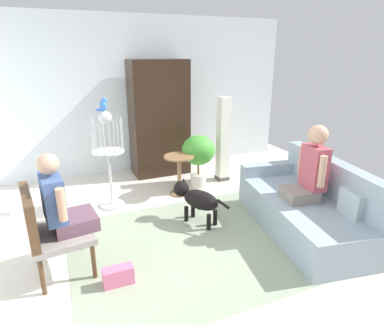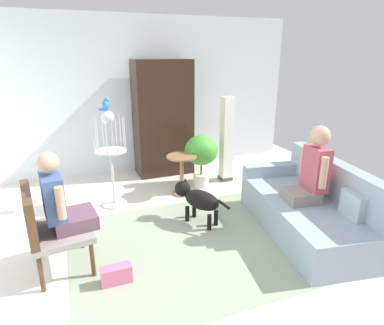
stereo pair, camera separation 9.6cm
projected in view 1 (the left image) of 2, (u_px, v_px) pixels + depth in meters
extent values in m
plane|color=beige|center=(196.00, 244.00, 3.83)|extent=(6.81, 6.81, 0.00)
cube|color=silver|center=(132.00, 96.00, 5.92)|extent=(6.01, 0.12, 2.75)
cube|color=gray|center=(195.00, 244.00, 3.81)|extent=(2.78, 2.23, 0.01)
cube|color=#8EA0AD|center=(303.00, 214.00, 4.07)|extent=(1.24, 2.07, 0.42)
cube|color=#8EA0AD|center=(335.00, 179.00, 4.02)|extent=(0.49, 1.95, 0.45)
cube|color=#8EA0AD|center=(272.00, 169.00, 4.79)|extent=(0.95, 0.33, 0.17)
cube|color=#9EB2B7|center=(351.00, 203.00, 3.57)|extent=(0.15, 0.33, 0.28)
cylinder|color=#4C331E|center=(80.00, 234.00, 3.67)|extent=(0.04, 0.04, 0.39)
cylinder|color=#4C331E|center=(94.00, 261.00, 3.20)|extent=(0.04, 0.04, 0.39)
cylinder|color=#4C331E|center=(35.00, 246.00, 3.45)|extent=(0.04, 0.04, 0.39)
cylinder|color=#4C331E|center=(42.00, 276.00, 2.98)|extent=(0.04, 0.04, 0.39)
cube|color=gray|center=(60.00, 234.00, 3.25)|extent=(0.65, 0.74, 0.06)
cube|color=#4C331E|center=(29.00, 216.00, 3.05)|extent=(0.17, 0.68, 0.46)
cube|color=gray|center=(299.00, 194.00, 3.97)|extent=(0.43, 0.40, 0.14)
cube|color=#B24C59|center=(314.00, 167.00, 3.89)|extent=(0.23, 0.37, 0.53)
sphere|color=tan|center=(318.00, 135.00, 3.77)|extent=(0.23, 0.23, 0.23)
cylinder|color=tan|center=(322.00, 172.00, 3.68)|extent=(0.08, 0.08, 0.37)
cylinder|color=tan|center=(302.00, 160.00, 4.07)|extent=(0.08, 0.08, 0.37)
cube|color=#684554|center=(75.00, 221.00, 3.29)|extent=(0.45, 0.45, 0.14)
cube|color=#3F598C|center=(53.00, 198.00, 3.12)|extent=(0.23, 0.42, 0.45)
sphere|color=tan|center=(48.00, 164.00, 3.01)|extent=(0.20, 0.20, 0.20)
cylinder|color=tan|center=(53.00, 187.00, 3.32)|extent=(0.08, 0.08, 0.31)
cylinder|color=tan|center=(62.00, 205.00, 2.93)|extent=(0.08, 0.08, 0.31)
cylinder|color=olive|center=(179.00, 157.00, 4.99)|extent=(0.46, 0.46, 0.02)
cylinder|color=olive|center=(179.00, 176.00, 5.09)|extent=(0.06, 0.06, 0.60)
cylinder|color=olive|center=(180.00, 193.00, 5.18)|extent=(0.30, 0.30, 0.03)
ellipsoid|color=black|center=(201.00, 200.00, 4.20)|extent=(0.47, 0.56, 0.25)
sphere|color=black|center=(181.00, 189.00, 4.35)|extent=(0.21, 0.21, 0.21)
cone|color=black|center=(179.00, 183.00, 4.28)|extent=(0.06, 0.06, 0.06)
cone|color=black|center=(184.00, 180.00, 4.36)|extent=(0.06, 0.06, 0.06)
cylinder|color=black|center=(223.00, 204.00, 3.99)|extent=(0.12, 0.18, 0.10)
cylinder|color=black|center=(186.00, 214.00, 4.31)|extent=(0.06, 0.06, 0.21)
cylinder|color=black|center=(193.00, 210.00, 4.43)|extent=(0.06, 0.06, 0.21)
cylinder|color=black|center=(209.00, 222.00, 4.11)|extent=(0.06, 0.06, 0.21)
cylinder|color=black|center=(215.00, 218.00, 4.22)|extent=(0.06, 0.06, 0.21)
cylinder|color=silver|center=(113.00, 204.00, 4.79)|extent=(0.36, 0.36, 0.03)
cylinder|color=silver|center=(111.00, 180.00, 4.66)|extent=(0.04, 0.04, 0.81)
cylinder|color=silver|center=(108.00, 152.00, 4.53)|extent=(0.44, 0.44, 0.02)
cylinder|color=silver|center=(122.00, 133.00, 4.53)|extent=(0.01, 0.01, 0.46)
cylinder|color=silver|center=(118.00, 132.00, 4.62)|extent=(0.01, 0.01, 0.46)
cylinder|color=silver|center=(109.00, 131.00, 4.65)|extent=(0.01, 0.01, 0.46)
cylinder|color=silver|center=(100.00, 132.00, 4.60)|extent=(0.01, 0.01, 0.46)
cylinder|color=silver|center=(93.00, 134.00, 4.50)|extent=(0.01, 0.01, 0.46)
cylinder|color=silver|center=(91.00, 136.00, 4.37)|extent=(0.01, 0.01, 0.46)
cylinder|color=silver|center=(95.00, 138.00, 4.28)|extent=(0.01, 0.01, 0.46)
cylinder|color=silver|center=(104.00, 138.00, 4.25)|extent=(0.01, 0.01, 0.46)
cylinder|color=silver|center=(114.00, 137.00, 4.30)|extent=(0.01, 0.01, 0.46)
cylinder|color=silver|center=(121.00, 135.00, 4.41)|extent=(0.01, 0.01, 0.46)
sphere|color=silver|center=(105.00, 118.00, 4.38)|extent=(0.18, 0.18, 0.18)
ellipsoid|color=blue|center=(103.00, 105.00, 4.32)|extent=(0.09, 0.10, 0.15)
sphere|color=blue|center=(104.00, 100.00, 4.30)|extent=(0.07, 0.07, 0.07)
cone|color=#D8BF4C|center=(107.00, 100.00, 4.32)|extent=(0.03, 0.02, 0.02)
ellipsoid|color=blue|center=(100.00, 110.00, 4.32)|extent=(0.12, 0.03, 0.04)
cylinder|color=beige|center=(198.00, 180.00, 5.44)|extent=(0.25, 0.25, 0.21)
cylinder|color=brown|center=(198.00, 168.00, 5.38)|extent=(0.03, 0.03, 0.20)
ellipsoid|color=green|center=(198.00, 150.00, 5.27)|extent=(0.54, 0.54, 0.48)
cube|color=#4C4742|center=(222.00, 178.00, 5.77)|extent=(0.20, 0.20, 0.06)
cube|color=white|center=(223.00, 138.00, 5.54)|extent=(0.18, 0.18, 1.38)
cube|color=black|center=(159.00, 118.00, 5.81)|extent=(0.99, 0.56, 2.01)
cube|color=#D8668C|center=(118.00, 276.00, 3.14)|extent=(0.29, 0.12, 0.18)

